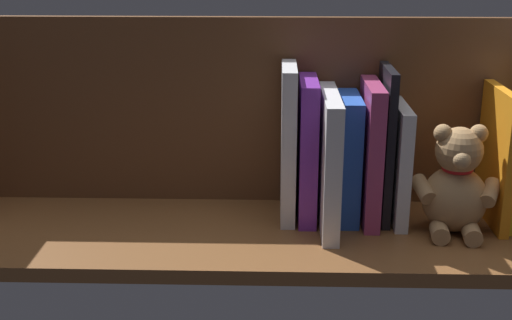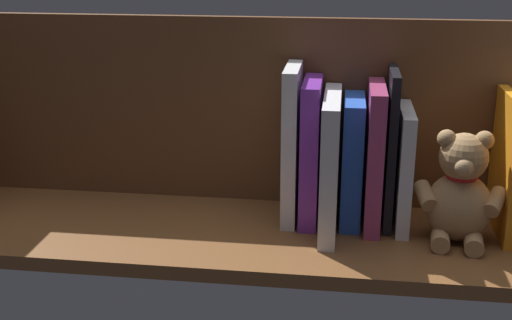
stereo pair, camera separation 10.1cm
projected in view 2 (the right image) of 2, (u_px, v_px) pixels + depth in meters
The scene contains 11 objects.
ground_plane at pixel (256, 234), 105.27cm from camera, with size 106.41×29.19×2.20cm, color brown.
shelf_back_panel at pixel (266, 112), 111.58cm from camera, with size 106.41×1.50×31.22cm, color brown.
book_1 at pixel (506, 165), 100.40cm from camera, with size 1.49×14.60×21.56cm, color orange.
teddy_bear at pixel (460, 193), 98.50cm from camera, with size 13.72×11.63×17.02cm.
book_2 at pixel (403, 168), 103.43cm from camera, with size 2.00×13.17×18.75cm, color silver.
book_3 at pixel (390, 148), 103.44cm from camera, with size 1.30×11.82×24.46cm, color black.
book_4 at pixel (374, 157), 103.22cm from camera, with size 2.43×13.69×22.19cm, color #B23F72.
book_5 at pixel (352, 161), 104.74cm from camera, with size 3.11×12.10×19.98cm, color blue.
book_6 at pixel (330, 163), 101.99cm from camera, with size 2.52×18.50×21.06cm, color silver.
book_7 at pixel (311, 152), 104.98cm from camera, with size 2.77×12.47×22.59cm, color purple.
book_8 at pixel (292, 144), 105.25cm from camera, with size 2.27×12.02×24.68cm, color silver.
Camera 2 is at (-12.92, 95.29, 43.29)cm, focal length 46.90 mm.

